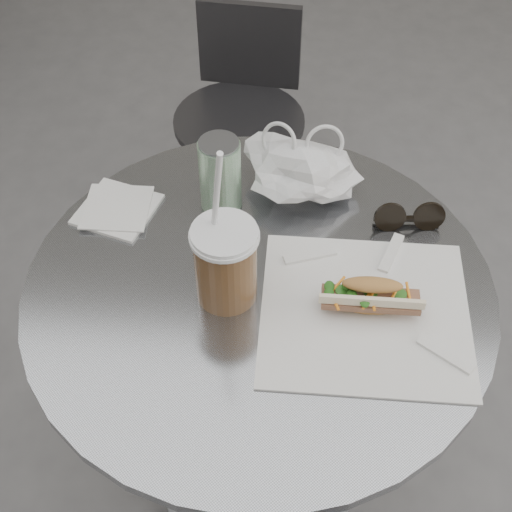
# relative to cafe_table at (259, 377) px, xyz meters

# --- Properties ---
(cafe_table) EXTENTS (0.76, 0.76, 0.74)m
(cafe_table) POSITION_rel_cafe_table_xyz_m (0.00, 0.00, 0.00)
(cafe_table) COLOR slate
(cafe_table) RESTS_ON ground
(chair_far) EXTENTS (0.36, 0.37, 0.68)m
(chair_far) POSITION_rel_cafe_table_xyz_m (-0.12, 0.87, -0.16)
(chair_far) COLOR #2E2D30
(chair_far) RESTS_ON ground
(sandwich_paper) EXTENTS (0.33, 0.31, 0.00)m
(sandwich_paper) POSITION_rel_cafe_table_xyz_m (0.17, -0.04, 0.28)
(sandwich_paper) COLOR white
(sandwich_paper) RESTS_ON cafe_table
(banh_mi) EXTENTS (0.19, 0.07, 0.06)m
(banh_mi) POSITION_rel_cafe_table_xyz_m (0.17, -0.04, 0.31)
(banh_mi) COLOR #B17E43
(banh_mi) RESTS_ON sandwich_paper
(iced_coffee) EXTENTS (0.10, 0.10, 0.30)m
(iced_coffee) POSITION_rel_cafe_table_xyz_m (-0.05, -0.02, 0.35)
(iced_coffee) COLOR brown
(iced_coffee) RESTS_ON cafe_table
(sunglasses) EXTENTS (0.12, 0.04, 0.05)m
(sunglasses) POSITION_rel_cafe_table_xyz_m (0.24, 0.15, 0.30)
(sunglasses) COLOR black
(sunglasses) RESTS_ON cafe_table
(plastic_bag) EXTENTS (0.21, 0.18, 0.10)m
(plastic_bag) POSITION_rel_cafe_table_xyz_m (0.05, 0.22, 0.32)
(plastic_bag) COLOR silver
(plastic_bag) RESTS_ON cafe_table
(napkin_stack) EXTENTS (0.16, 0.16, 0.01)m
(napkin_stack) POSITION_rel_cafe_table_xyz_m (-0.26, 0.15, 0.28)
(napkin_stack) COLOR white
(napkin_stack) RESTS_ON cafe_table
(drink_can) EXTENTS (0.07, 0.07, 0.14)m
(drink_can) POSITION_rel_cafe_table_xyz_m (-0.08, 0.18, 0.34)
(drink_can) COLOR #60A568
(drink_can) RESTS_ON cafe_table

